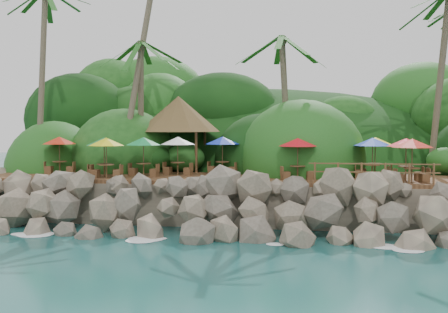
# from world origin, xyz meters

# --- Properties ---
(ground) EXTENTS (140.00, 140.00, 0.00)m
(ground) POSITION_xyz_m (0.00, 0.00, 0.00)
(ground) COLOR #19514F
(ground) RESTS_ON ground
(land_base) EXTENTS (32.00, 25.20, 2.10)m
(land_base) POSITION_xyz_m (0.00, 16.00, 1.05)
(land_base) COLOR gray
(land_base) RESTS_ON ground
(jungle_hill) EXTENTS (44.80, 28.00, 15.40)m
(jungle_hill) POSITION_xyz_m (0.00, 23.50, 0.00)
(jungle_hill) COLOR #143811
(jungle_hill) RESTS_ON ground
(seawall) EXTENTS (29.00, 4.00, 2.30)m
(seawall) POSITION_xyz_m (0.00, 2.00, 1.15)
(seawall) COLOR gray
(seawall) RESTS_ON ground
(terrace) EXTENTS (26.00, 5.00, 0.20)m
(terrace) POSITION_xyz_m (0.00, 6.00, 2.20)
(terrace) COLOR brown
(terrace) RESTS_ON land_base
(jungle_foliage) EXTENTS (44.00, 16.00, 12.00)m
(jungle_foliage) POSITION_xyz_m (0.00, 15.00, 0.00)
(jungle_foliage) COLOR #143811
(jungle_foliage) RESTS_ON ground
(foam_line) EXTENTS (25.20, 0.80, 0.06)m
(foam_line) POSITION_xyz_m (0.00, 0.30, 0.03)
(foam_line) COLOR white
(foam_line) RESTS_ON ground
(palms) EXTENTS (31.03, 6.40, 14.41)m
(palms) POSITION_xyz_m (0.83, 8.90, 12.26)
(palms) COLOR brown
(palms) RESTS_ON ground
(palapa) EXTENTS (5.22, 5.22, 4.60)m
(palapa) POSITION_xyz_m (-3.42, 9.74, 5.79)
(palapa) COLOR brown
(palapa) RESTS_ON ground
(dining_clusters) EXTENTS (21.08, 5.17, 2.14)m
(dining_clusters) POSITION_xyz_m (0.85, 5.80, 4.08)
(dining_clusters) COLOR brown
(dining_clusters) RESTS_ON terrace
(railing) EXTENTS (6.10, 0.10, 1.00)m
(railing) POSITION_xyz_m (7.56, 3.65, 2.91)
(railing) COLOR brown
(railing) RESTS_ON terrace
(waiter) EXTENTS (0.60, 0.42, 1.56)m
(waiter) POSITION_xyz_m (3.03, 6.35, 3.08)
(waiter) COLOR silver
(waiter) RESTS_ON terrace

